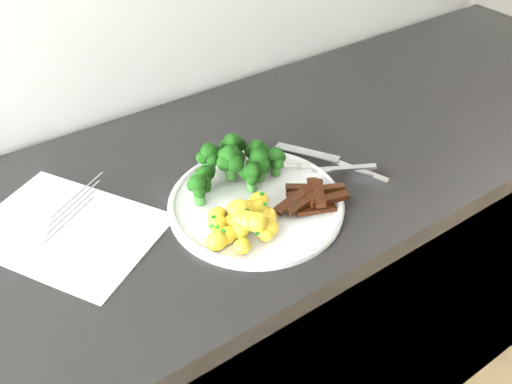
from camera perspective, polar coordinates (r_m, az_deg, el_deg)
The scene contains 8 objects.
counter at distance 1.22m, azimuth -6.10°, elevation -16.57°, with size 2.34×0.58×0.88m.
recipe_paper at distance 0.88m, azimuth -19.85°, elevation -3.84°, with size 0.32×0.35×0.00m.
plate at distance 0.86m, azimuth 0.00°, elevation -1.11°, with size 0.29×0.29×0.02m.
broccoli at distance 0.88m, azimuth -2.04°, elevation 3.35°, with size 0.18×0.12×0.07m.
potatoes at distance 0.80m, azimuth -1.16°, elevation -3.04°, with size 0.14×0.10×0.05m.
beef_strips at distance 0.86m, azimuth 6.06°, elevation -0.49°, with size 0.13×0.10×0.03m.
fork at distance 0.93m, azimuth 8.06°, elevation 2.66°, with size 0.15×0.11×0.02m.
knife at distance 0.95m, azimuth 9.63°, elevation 2.73°, with size 0.11×0.20×0.02m.
Camera 1 is at (-0.24, 1.05, 1.45)m, focal length 36.80 mm.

